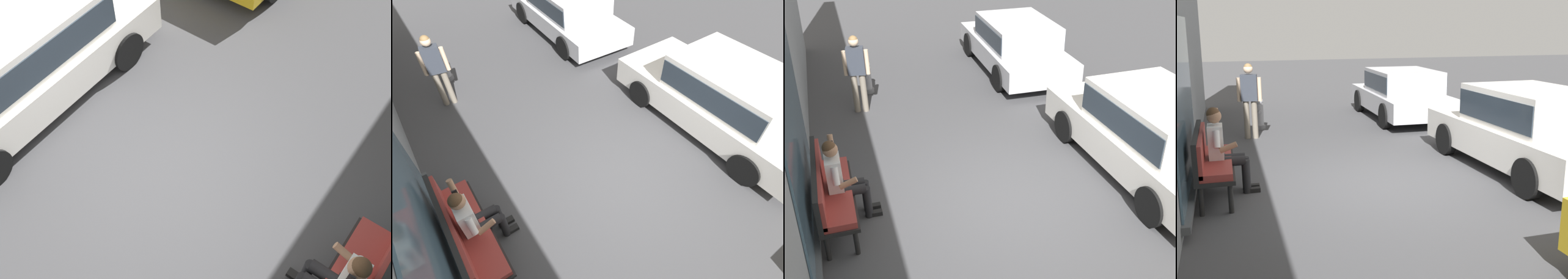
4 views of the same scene
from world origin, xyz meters
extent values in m
plane|color=#424244|center=(0.00, 0.00, 0.00)|extent=(60.00, 60.00, 0.00)
cylinder|color=black|center=(-0.55, 3.00, 0.21)|extent=(0.07, 0.07, 0.42)
cylinder|color=black|center=(-0.55, 2.61, 0.21)|extent=(0.07, 0.07, 0.42)
cylinder|color=black|center=(0.26, 2.57, 0.53)|extent=(0.15, 0.42, 0.15)
cylinder|color=black|center=(0.26, 2.36, 0.26)|extent=(0.12, 0.12, 0.53)
cube|color=black|center=(0.26, 2.28, 0.04)|extent=(0.10, 0.24, 0.07)
sphere|color=#A37556|center=(0.35, 2.78, 1.23)|extent=(0.22, 0.22, 0.22)
sphere|color=#4C331E|center=(0.35, 2.79, 1.26)|extent=(0.20, 0.20, 0.20)
cylinder|color=silver|center=(0.11, 2.76, 0.92)|extent=(0.20, 0.10, 0.28)
cylinder|color=#A37556|center=(0.06, 2.60, 0.80)|extent=(0.08, 0.27, 0.17)
cube|color=black|center=(0.49, 2.76, 1.22)|extent=(0.02, 0.07, 0.15)
cube|color=white|center=(0.15, -2.54, 0.53)|extent=(4.46, 1.89, 0.59)
cube|color=white|center=(-0.03, -2.54, 1.16)|extent=(2.33, 1.64, 0.67)
cube|color=#28333D|center=(-0.03, -2.54, 1.16)|extent=(2.28, 1.67, 0.47)
cylinder|color=black|center=(-1.24, -1.69, 0.32)|extent=(0.64, 0.19, 0.63)
cylinder|color=black|center=(-1.21, -3.43, 0.32)|extent=(0.64, 0.19, 0.63)
camera|label=1|loc=(2.69, 2.60, 5.65)|focal=45.00mm
camera|label=2|loc=(-2.41, 2.60, 4.69)|focal=28.00mm
camera|label=3|loc=(-6.08, 2.60, 4.77)|focal=45.00mm
camera|label=4|loc=(-7.29, 2.60, 2.57)|focal=45.00mm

